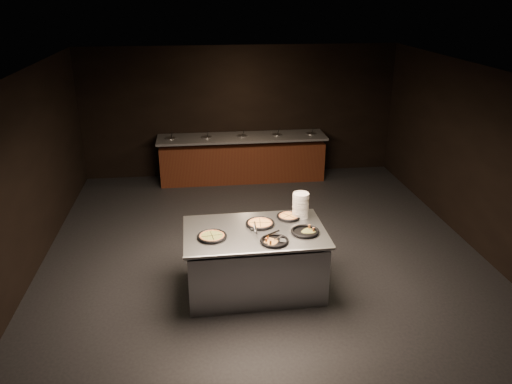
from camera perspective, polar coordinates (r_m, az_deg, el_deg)
The scene contains 11 objects.
room at distance 7.50m, azimuth 0.96°, elevation 2.33°, with size 7.02×8.02×2.92m.
salad_bar at distance 11.17m, azimuth -1.58°, elevation 3.58°, with size 3.70×0.83×1.18m.
serving_counter at distance 7.07m, azimuth -0.15°, elevation -7.95°, with size 1.95×1.26×0.93m.
plate_stack at distance 7.21m, azimuth 5.12°, elevation -1.51°, with size 0.23×0.23×0.36m, color white.
pan_veggie_whole at distance 6.68m, azimuth -5.06°, elevation -5.05°, with size 0.40×0.40×0.04m.
pan_cheese_whole at distance 7.00m, azimuth 0.47°, elevation -3.59°, with size 0.41×0.41×0.04m.
pan_cheese_slices_a at distance 7.23m, azimuth 3.77°, elevation -2.79°, with size 0.35×0.35×0.04m.
pan_cheese_slices_b at distance 6.54m, azimuth 2.11°, elevation -5.60°, with size 0.38×0.38×0.04m.
pan_veggie_slices at distance 6.81m, azimuth 5.64°, elevation -4.50°, with size 0.39×0.39×0.04m.
server_left at distance 6.76m, azimuth -0.12°, elevation -4.11°, with size 0.09×0.30×0.14m.
server_right at distance 6.53m, azimuth 2.19°, elevation -5.00°, with size 0.35×0.15×0.17m.
Camera 1 is at (-0.98, -6.99, 3.99)m, focal length 35.00 mm.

